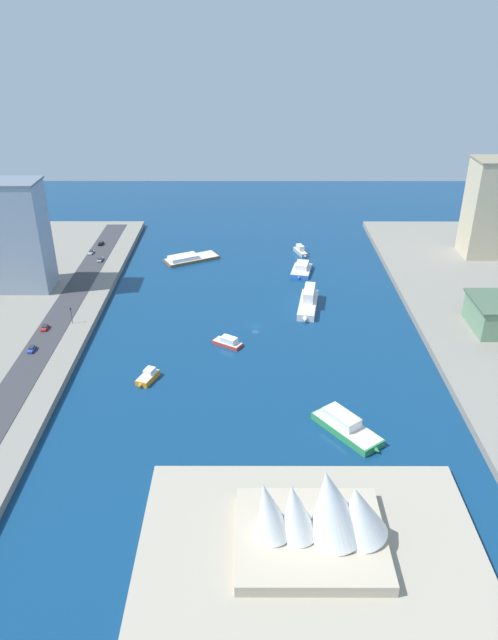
{
  "coord_description": "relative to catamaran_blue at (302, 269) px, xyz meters",
  "views": [
    {
      "loc": [
        2.0,
        200.95,
        108.1
      ],
      "look_at": [
        2.4,
        -0.24,
        2.52
      ],
      "focal_mm": 33.12,
      "sensor_mm": 36.0,
      "label": 1
    }
  ],
  "objects": [
    {
      "name": "water_taxi_orange",
      "position": [
        57.74,
        90.79,
        -0.32
      ],
      "size": [
        7.28,
        10.71,
        3.59
      ],
      "color": "orange",
      "rests_on": "ground_plane"
    },
    {
      "name": "ferry_green_doubledeck",
      "position": [
        -3.65,
        117.46,
        0.3
      ],
      "size": [
        19.61,
        22.42,
        5.23
      ],
      "color": "#2D8C4C",
      "rests_on": "ground_plane"
    },
    {
      "name": "ferry_white_commuter",
      "position": [
        0.16,
        36.61,
        1.01
      ],
      "size": [
        10.84,
        26.89,
        7.27
      ],
      "color": "silver",
      "rests_on": "ground_plane"
    },
    {
      "name": "traffic_light_waterfront",
      "position": [
        91.63,
        55.84,
        5.41
      ],
      "size": [
        0.36,
        0.36,
        6.5
      ],
      "color": "black",
      "rests_on": "quay_east"
    },
    {
      "name": "suv_black",
      "position": [
        99.9,
        -29.02,
        1.98
      ],
      "size": [
        2.04,
        4.52,
        1.54
      ],
      "color": "black",
      "rests_on": "road_strip"
    },
    {
      "name": "van_white",
      "position": [
        101.93,
        -16.59,
        1.99
      ],
      "size": [
        1.94,
        4.51,
        1.58
      ],
      "color": "black",
      "rests_on": "road_strip"
    },
    {
      "name": "quay_east",
      "position": [
        118.93,
        53.07,
        -0.27
      ],
      "size": [
        70.0,
        240.0,
        2.68
      ],
      "primitive_type": "cube",
      "color": "gray",
      "rests_on": "ground_plane"
    },
    {
      "name": "peninsula_point",
      "position": [
        10.46,
        159.82,
        -0.61
      ],
      "size": [
        77.28,
        50.52,
        2.0
      ],
      "primitive_type": "cube",
      "color": "#A89E89",
      "rests_on": "ground_plane"
    },
    {
      "name": "hatchback_blue",
      "position": [
        100.25,
        76.72,
        2.01
      ],
      "size": [
        1.88,
        4.68,
        1.62
      ],
      "color": "black",
      "rests_on": "road_strip"
    },
    {
      "name": "opera_landmark",
      "position": [
        8.81,
        159.82,
        8.48
      ],
      "size": [
        33.72,
        28.07,
        21.96
      ],
      "color": "#BCAD93",
      "rests_on": "peninsula_point"
    },
    {
      "name": "ground_plane",
      "position": [
        22.03,
        53.07,
        -1.61
      ],
      "size": [
        440.0,
        440.0,
        0.0
      ],
      "primitive_type": "plane",
      "color": "navy"
    },
    {
      "name": "catamaran_blue",
      "position": [
        0.0,
        0.0,
        0.0
      ],
      "size": [
        11.71,
        17.54,
        4.39
      ],
      "color": "blue",
      "rests_on": "ground_plane"
    },
    {
      "name": "pickup_red",
      "position": [
        100.58,
        60.94,
        1.99
      ],
      "size": [
        2.03,
        4.52,
        1.57
      ],
      "color": "black",
      "rests_on": "road_strip"
    },
    {
      "name": "sedan_silver",
      "position": [
        95.36,
        -7.02,
        1.98
      ],
      "size": [
        2.1,
        4.95,
        1.53
      ],
      "color": "black",
      "rests_on": "road_strip"
    },
    {
      "name": "tower_tall_glass",
      "position": [
        121.82,
        23.19,
        24.24
      ],
      "size": [
        28.2,
        16.34,
        46.27
      ],
      "color": "#8C9EB2",
      "rests_on": "quay_east"
    },
    {
      "name": "yacht_sleek_gray",
      "position": [
        -1.26,
        -23.4,
        0.04
      ],
      "size": [
        6.71,
        12.72,
        4.45
      ],
      "color": "#999EA3",
      "rests_on": "ground_plane"
    },
    {
      "name": "office_block_beige",
      "position": [
        -88.04,
        -16.43,
        24.19
      ],
      "size": [
        19.33,
        18.55,
        46.17
      ],
      "color": "#C6B793",
      "rests_on": "quay_west"
    },
    {
      "name": "barge_flat_brown",
      "position": [
        53.88,
        -14.46,
        -0.4
      ],
      "size": [
        27.41,
        20.72,
        3.1
      ],
      "color": "brown",
      "rests_on": "ground_plane"
    },
    {
      "name": "road_strip",
      "position": [
        98.2,
        53.07,
        1.15
      ],
      "size": [
        11.03,
        228.0,
        0.15
      ],
      "primitive_type": "cube",
      "color": "#38383D",
      "rests_on": "quay_east"
    },
    {
      "name": "tugboat_red",
      "position": [
        32.08,
        67.74,
        -0.29
      ],
      "size": [
        11.47,
        9.38,
        3.38
      ],
      "color": "red",
      "rests_on": "ground_plane"
    }
  ]
}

